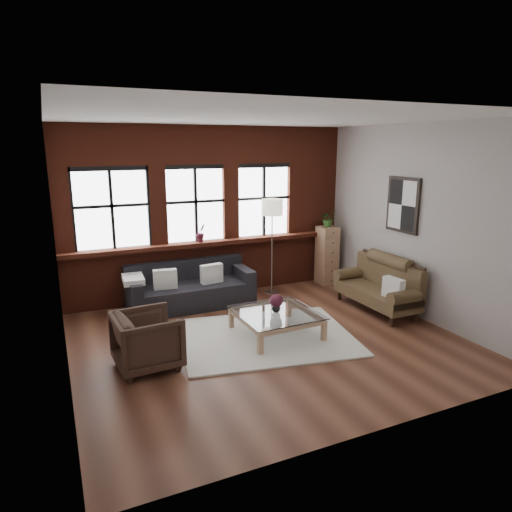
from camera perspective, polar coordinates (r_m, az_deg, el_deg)
name	(u,v)px	position (r m, az deg, el deg)	size (l,w,h in m)	color
floor	(266,340)	(6.96, 1.32, -10.40)	(5.50, 5.50, 0.00)	#512C1D
ceiling	(268,117)	(6.37, 1.48, 16.93)	(5.50, 5.50, 0.00)	white
wall_back	(210,212)	(8.76, -5.78, 5.46)	(5.50, 5.50, 0.00)	#A9A29D
wall_front	(384,281)	(4.43, 15.66, -3.06)	(5.50, 5.50, 0.00)	#A9A29D
wall_left	(57,253)	(5.85, -23.64, 0.31)	(5.00, 5.00, 0.00)	#A9A29D
wall_right	(416,222)	(8.05, 19.36, 4.04)	(5.00, 5.00, 0.00)	#A9A29D
brick_backwall	(211,213)	(8.71, -5.65, 5.41)	(5.50, 0.12, 3.20)	maroon
sill_ledge	(213,242)	(8.72, -5.37, 1.70)	(5.50, 0.30, 0.08)	maroon
window_left	(112,210)	(8.30, -17.58, 5.49)	(1.38, 0.10, 1.50)	black
window_mid	(195,206)	(8.60, -7.59, 6.27)	(1.38, 0.10, 1.50)	black
window_right	(263,202)	(9.11, 0.91, 6.79)	(1.38, 0.10, 1.50)	black
wall_poster	(403,205)	(8.21, 17.90, 6.09)	(0.05, 0.74, 0.94)	black
shag_rug	(266,337)	(7.02, 1.28, -10.05)	(2.55, 2.00, 0.03)	silver
dark_sofa	(191,285)	(8.29, -8.18, -3.58)	(2.22, 0.90, 0.80)	black
pillow_a	(165,279)	(8.03, -11.28, -2.85)	(0.40, 0.14, 0.34)	white
pillow_b	(212,274)	(8.25, -5.57, -2.21)	(0.40, 0.14, 0.34)	white
vintage_settee	(376,285)	(8.26, 14.81, -3.58)	(0.76, 1.70, 0.91)	#4C3B23
pillow_settee	(393,288)	(7.80, 16.80, -3.86)	(0.14, 0.38, 0.34)	white
armchair	(147,340)	(6.19, -13.41, -10.20)	(0.80, 0.82, 0.75)	#302018
coffee_table	(276,324)	(7.04, 2.52, -8.47)	(1.17, 1.17, 0.39)	tan
vase	(276,308)	(6.95, 2.54, -6.46)	(0.13, 0.13, 0.14)	#B2B2B2
flowers	(276,301)	(6.91, 2.55, -5.60)	(0.20, 0.20, 0.20)	#581E31
drawer_chest	(327,255)	(9.64, 8.85, 0.09)	(0.37, 0.37, 1.21)	tan
potted_plant_top	(328,218)	(9.49, 9.03, 4.68)	(0.32, 0.27, 0.35)	#2D5923
floor_lamp	(272,243)	(8.79, 2.00, 1.59)	(0.40, 0.40, 2.00)	#A5A5A8
sill_plant	(201,233)	(8.57, -6.91, 2.92)	(0.19, 0.15, 0.35)	#581E31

